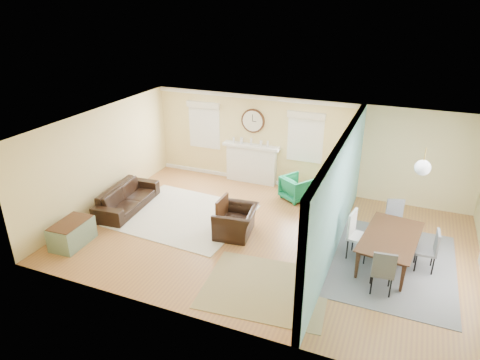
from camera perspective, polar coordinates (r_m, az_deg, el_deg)
name	(u,v)px	position (r m, az deg, el deg)	size (l,w,h in m)	color
floor	(267,238)	(9.98, 3.63, -7.68)	(9.00, 9.00, 0.00)	#9B613A
wall_back	(303,145)	(12.06, 8.46, 4.60)	(9.00, 0.02, 2.60)	#E2CA83
wall_front	(208,258)	(6.94, -4.35, -10.36)	(9.00, 0.02, 2.60)	#E2CA83
wall_left	(102,159)	(11.49, -17.94, 2.71)	(0.02, 6.00, 2.60)	#E2CA83
ceiling	(270,129)	(8.91, 4.05, 6.77)	(9.00, 6.00, 0.02)	white
partition	(341,190)	(9.29, 13.26, -1.32)	(0.17, 6.00, 2.60)	#E2CA83
fireplace	(251,163)	(12.61, 1.53, 2.30)	(1.70, 0.30, 1.17)	white
wall_clock	(253,121)	(12.29, 1.73, 7.89)	(0.70, 0.07, 0.70)	#4A2B1B
window_left	(204,122)	(12.94, -4.79, 7.73)	(1.05, 0.13, 1.42)	white
window_right	(306,134)	(11.90, 8.74, 6.13)	(1.05, 0.13, 1.42)	white
pendant	(423,168)	(8.64, 23.17, 1.52)	(0.30, 0.30, 0.55)	gold
rug_cream	(183,215)	(10.97, -7.55, -4.71)	(3.11, 2.69, 0.02)	#EDE6CB
rug_jute	(266,288)	(8.44, 3.45, -14.15)	(2.34, 1.91, 0.01)	#9A8A62
rug_grey	(389,263)	(9.60, 19.20, -10.43)	(2.60, 3.25, 0.01)	slate
sofa	(127,198)	(11.50, -14.82, -2.30)	(2.08, 0.81, 0.61)	black
eames_chair	(236,222)	(9.93, -0.53, -5.56)	(1.02, 0.89, 0.66)	black
green_chair	(296,188)	(11.72, 7.53, -1.05)	(0.70, 0.72, 0.66)	#19814E
trunk	(72,233)	(10.29, -21.49, -6.62)	(0.64, 0.99, 0.55)	gray
credenza	(331,201)	(10.98, 12.09, -2.73)	(0.48, 1.41, 0.80)	#A16E4A
tv	(333,176)	(10.71, 12.30, 0.58)	(0.99, 0.13, 0.57)	black
garden_stool	(323,225)	(10.12, 11.03, -5.94)	(0.35, 0.35, 0.51)	white
potted_plant	(325,208)	(9.90, 11.23, -3.62)	(0.37, 0.32, 0.41)	#337F33
dining_table	(391,250)	(9.43, 19.46, -8.81)	(1.86, 1.04, 0.66)	#4A2B1B
dining_chair_n	(396,217)	(10.37, 20.08, -4.65)	(0.49, 0.49, 0.88)	slate
dining_chair_s	(383,266)	(8.47, 18.52, -10.87)	(0.46, 0.46, 0.94)	slate
dining_chair_w	(361,232)	(9.29, 15.78, -6.73)	(0.53, 0.53, 1.04)	white
dining_chair_e	(427,247)	(9.41, 23.62, -8.17)	(0.41, 0.41, 0.90)	slate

